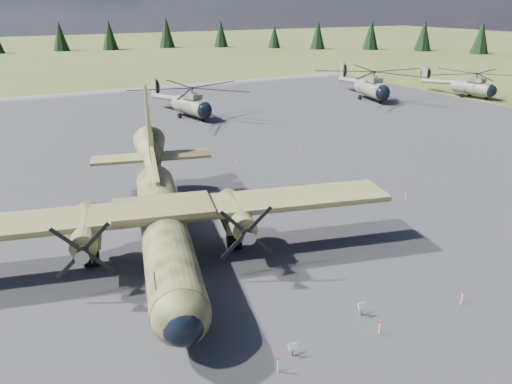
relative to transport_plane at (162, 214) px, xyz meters
name	(u,v)px	position (x,y,z in m)	size (l,w,h in m)	color
ground	(233,239)	(5.01, -0.20, -2.88)	(500.00, 500.00, 0.00)	#555E29
apron	(185,195)	(5.01, 9.80, -2.88)	(120.00, 120.00, 0.04)	slate
transport_plane	(162,214)	(0.00, 0.00, 0.00)	(30.32, 27.18, 10.04)	#323B20
helicopter_near	(190,96)	(16.47, 38.70, 0.38)	(21.52, 22.87, 4.60)	slate
helicopter_mid	(372,79)	(48.99, 37.66, 0.71)	(23.45, 24.98, 5.07)	slate
helicopter_far	(473,80)	(66.57, 31.37, 0.23)	(19.77, 21.53, 4.38)	slate
info_placard_left	(293,348)	(2.20, -13.05, -2.40)	(0.48, 0.23, 0.73)	gray
info_placard_right	(362,307)	(7.28, -11.92, -2.35)	(0.52, 0.26, 0.80)	gray
barrier_fence	(227,235)	(4.55, -0.28, -2.38)	(33.12, 29.62, 0.85)	silver
treeline	(326,150)	(14.66, 2.32, 1.89)	(334.28, 326.88, 10.81)	black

